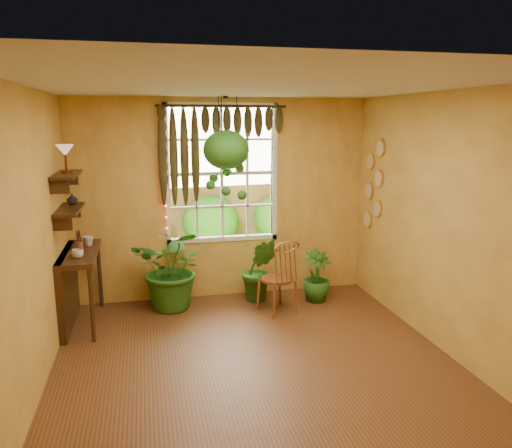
{
  "coord_description": "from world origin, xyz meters",
  "views": [
    {
      "loc": [
        -1.02,
        -4.36,
        2.4
      ],
      "look_at": [
        0.22,
        1.15,
        1.22
      ],
      "focal_mm": 35.0,
      "sensor_mm": 36.0,
      "label": 1
    }
  ],
  "objects_px": {
    "hanging_basket": "(226,156)",
    "potted_plant_mid": "(260,270)",
    "windsor_chair": "(279,288)",
    "potted_plant_left": "(174,268)",
    "counter_ledge": "(72,280)"
  },
  "relations": [
    {
      "from": "counter_ledge",
      "to": "potted_plant_mid",
      "type": "relative_size",
      "value": 1.38
    },
    {
      "from": "windsor_chair",
      "to": "hanging_basket",
      "type": "height_order",
      "value": "hanging_basket"
    },
    {
      "from": "windsor_chair",
      "to": "potted_plant_left",
      "type": "xyz_separation_m",
      "value": [
        -1.28,
        0.42,
        0.23
      ]
    },
    {
      "from": "hanging_basket",
      "to": "windsor_chair",
      "type": "bearing_deg",
      "value": -39.26
    },
    {
      "from": "counter_ledge",
      "to": "potted_plant_mid",
      "type": "xyz_separation_m",
      "value": [
        2.35,
        0.31,
        -0.12
      ]
    },
    {
      "from": "counter_ledge",
      "to": "potted_plant_left",
      "type": "relative_size",
      "value": 1.09
    },
    {
      "from": "potted_plant_mid",
      "to": "hanging_basket",
      "type": "height_order",
      "value": "hanging_basket"
    },
    {
      "from": "windsor_chair",
      "to": "potted_plant_mid",
      "type": "height_order",
      "value": "windsor_chair"
    },
    {
      "from": "potted_plant_left",
      "to": "hanging_basket",
      "type": "bearing_deg",
      "value": 4.13
    },
    {
      "from": "windsor_chair",
      "to": "potted_plant_mid",
      "type": "xyz_separation_m",
      "value": [
        -0.14,
        0.46,
        0.12
      ]
    },
    {
      "from": "windsor_chair",
      "to": "hanging_basket",
      "type": "distance_m",
      "value": 1.8
    },
    {
      "from": "counter_ledge",
      "to": "hanging_basket",
      "type": "distance_m",
      "value": 2.39
    },
    {
      "from": "counter_ledge",
      "to": "hanging_basket",
      "type": "xyz_separation_m",
      "value": [
        1.91,
        0.31,
        1.4
      ]
    },
    {
      "from": "hanging_basket",
      "to": "potted_plant_mid",
      "type": "bearing_deg",
      "value": -1.11
    },
    {
      "from": "potted_plant_left",
      "to": "counter_ledge",
      "type": "bearing_deg",
      "value": -167.72
    }
  ]
}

